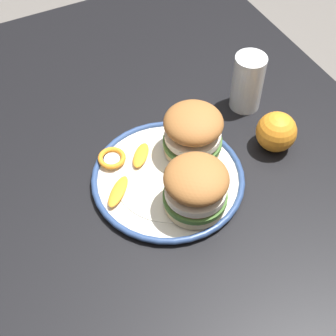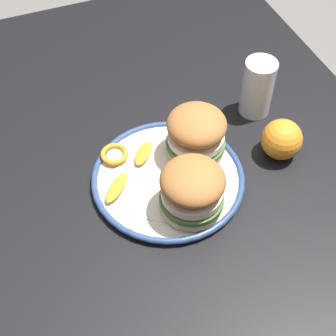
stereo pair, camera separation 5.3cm
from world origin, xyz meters
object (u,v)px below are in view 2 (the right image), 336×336
dinner_plate (168,178)px  whole_orange (282,139)px  dining_table (195,218)px  sandwich_half_left (196,133)px  drinking_glass (257,90)px  sandwich_half_right (192,189)px

dinner_plate → whole_orange: (-0.01, -0.23, 0.03)m
dining_table → whole_orange: 0.23m
dining_table → dinner_plate: size_ratio=4.76×
dining_table → sandwich_half_left: size_ratio=9.18×
dining_table → drinking_glass: 0.29m
dinner_plate → drinking_glass: size_ratio=2.29×
dinner_plate → sandwich_half_right: 0.10m
dining_table → sandwich_half_right: bearing=141.9°
dinner_plate → whole_orange: size_ratio=3.61×
sandwich_half_left → whole_orange: (-0.05, -0.16, -0.03)m
sandwich_half_right → drinking_glass: size_ratio=1.24×
sandwich_half_left → dinner_plate: bearing=117.5°
sandwich_half_right → whole_orange: size_ratio=1.96×
sandwich_half_left → whole_orange: sandwich_half_left is taller
dinner_plate → drinking_glass: drinking_glass is taller
drinking_glass → whole_orange: size_ratio=1.58×
sandwich_half_left → whole_orange: bearing=-108.1°
dinner_plate → sandwich_half_left: (0.04, -0.07, 0.06)m
sandwich_half_right → whole_orange: (0.06, -0.22, -0.03)m
sandwich_half_left → sandwich_half_right: same height
dining_table → whole_orange: size_ratio=17.21×
sandwich_half_right → drinking_glass: bearing=-50.0°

